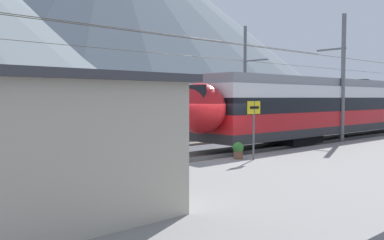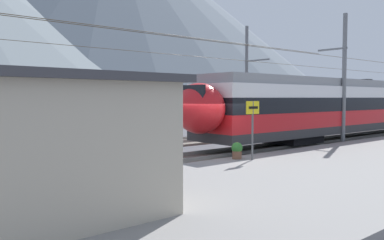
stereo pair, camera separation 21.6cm
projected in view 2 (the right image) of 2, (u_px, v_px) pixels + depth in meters
name	position (u px, v px, depth m)	size (l,w,h in m)	color
ground_plane	(217.00, 162.00, 17.00)	(400.00, 400.00, 0.00)	#4C4C51
platform_slab	(318.00, 176.00, 13.29)	(120.00, 8.14, 0.32)	gray
track_near	(201.00, 158.00, 17.78)	(120.00, 3.00, 0.28)	#6B6359
track_far	(134.00, 146.00, 22.06)	(120.00, 3.00, 0.28)	#6B6359
train_near_platform	(373.00, 105.00, 28.06)	(34.04, 3.03, 4.27)	#2D2D30
train_far_track	(346.00, 103.00, 36.55)	(23.67, 2.88, 4.27)	#2D2D30
catenary_mast_mid	(342.00, 78.00, 22.56)	(44.99, 1.82, 7.45)	slate
catenary_mast_far_side	(248.00, 78.00, 30.67)	(44.99, 2.35, 8.23)	slate
platform_sign	(253.00, 117.00, 15.54)	(0.70, 0.08, 2.30)	#59595B
passenger_walking	(146.00, 153.00, 10.80)	(0.53, 0.22, 1.69)	#383842
handbag_beside_passenger	(167.00, 176.00, 11.57)	(0.32, 0.18, 0.44)	maroon
potted_plant_platform_edge	(237.00, 150.00, 15.86)	(0.44, 0.44, 0.67)	brown
platform_shelter	(47.00, 149.00, 7.47)	(5.30, 2.46, 2.91)	#B7AD99
mountain_right_ridge	(114.00, 13.00, 193.60)	(208.82, 208.82, 87.85)	slate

